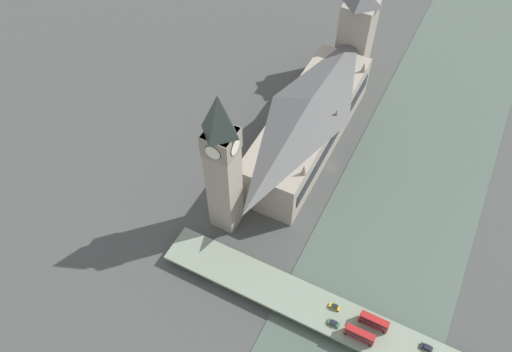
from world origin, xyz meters
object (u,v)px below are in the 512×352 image
clock_tower (223,163)px  double_decker_bus_mid (374,322)px  victoria_tower (356,34)px  double_decker_bus_lead (360,334)px  road_bridge (357,327)px  car_southbound_lead (427,347)px  car_southbound_mid (334,323)px  car_northbound_tail (335,307)px  parliament_hall (309,122)px

clock_tower → double_decker_bus_mid: 75.49m
clock_tower → victoria_tower: bearing=-96.1°
double_decker_bus_lead → double_decker_bus_mid: (-2.85, -6.49, 0.06)m
road_bridge → double_decker_bus_mid: bearing=-146.8°
car_southbound_lead → car_southbound_mid: 31.41m
double_decker_bus_mid → car_northbound_tail: size_ratio=2.58×
clock_tower → double_decker_bus_mid: bearing=165.4°
double_decker_bus_lead → car_southbound_mid: double_decker_bus_lead is taller
car_northbound_tail → car_southbound_mid: car_northbound_tail is taller
clock_tower → car_northbound_tail: bearing=161.6°
double_decker_bus_mid → road_bridge: bearing=33.2°
road_bridge → double_decker_bus_mid: double_decker_bus_mid is taller
double_decker_bus_lead → car_northbound_tail: size_ratio=2.63×
parliament_hall → road_bridge: parliament_hall is taller
car_southbound_lead → victoria_tower: bearing=-59.9°
clock_tower → car_southbound_lead: (-86.09, 17.26, -30.97)m
car_southbound_lead → parliament_hall: bearing=-43.9°
victoria_tower → car_southbound_lead: victoria_tower is taller
road_bridge → double_decker_bus_lead: double_decker_bus_lead is taller
clock_tower → car_southbound_mid: bearing=156.9°
victoria_tower → road_bridge: size_ratio=0.35×
clock_tower → double_decker_bus_lead: clock_tower is taller
double_decker_bus_mid → car_northbound_tail: double_decker_bus_mid is taller
clock_tower → double_decker_bus_mid: clock_tower is taller
double_decker_bus_lead → car_southbound_mid: size_ratio=2.54×
parliament_hall → road_bridge: size_ratio=0.61×
parliament_hall → victoria_tower: bearing=-89.9°
parliament_hall → road_bridge: bearing=124.3°
parliament_hall → double_decker_bus_lead: parliament_hall is taller
parliament_hall → car_southbound_mid: (-43.45, 77.73, -8.48)m
parliament_hall → car_northbound_tail: 83.49m
car_northbound_tail → parliament_hall: bearing=-60.0°
road_bridge → double_decker_bus_mid: 6.54m
clock_tower → road_bridge: size_ratio=0.45×
parliament_hall → car_southbound_mid: 89.45m
parliament_hall → double_decker_bus_mid: (-55.59, 71.80, -6.43)m
road_bridge → clock_tower: bearing=-18.1°
victoria_tower → road_bridge: victoria_tower is taller
double_decker_bus_lead → car_southbound_lead: (-21.47, -6.85, -1.97)m
road_bridge → car_southbound_mid: car_southbound_mid is taller
parliament_hall → road_bridge: 91.09m
car_northbound_tail → car_southbound_mid: (-1.89, 5.82, -0.02)m
car_southbound_lead → car_southbound_mid: bearing=11.6°
double_decker_bus_lead → double_decker_bus_mid: 7.09m
double_decker_bus_mid → victoria_tower: bearing=-66.6°
double_decker_bus_mid → parliament_hall: bearing=-52.2°
road_bridge → victoria_tower: bearing=-68.8°
victoria_tower → clock_tower: bearing=83.9°
clock_tower → car_northbound_tail: clock_tower is taller
victoria_tower → double_decker_bus_lead: bearing=111.4°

